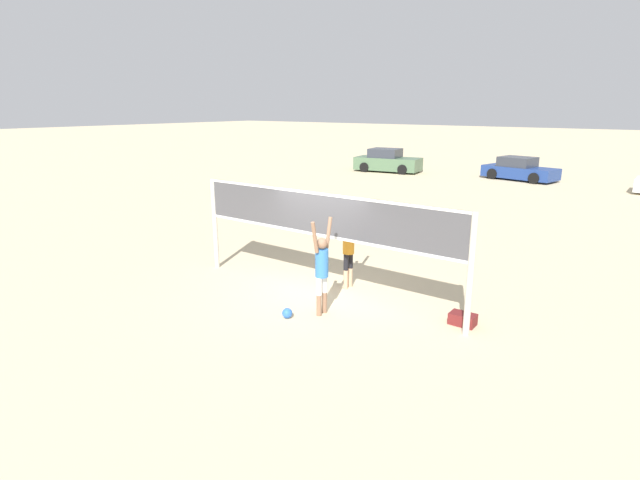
{
  "coord_description": "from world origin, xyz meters",
  "views": [
    {
      "loc": [
        6.61,
        -8.93,
        4.36
      ],
      "look_at": [
        0.0,
        0.0,
        1.36
      ],
      "focal_mm": 28.0,
      "sensor_mm": 36.0,
      "label": 1
    }
  ],
  "objects_px": {
    "player_spiker": "(322,265)",
    "parked_car_mid": "(519,170)",
    "parked_car_near": "(387,161)",
    "volleyball": "(287,313)",
    "gear_bag": "(463,319)",
    "player_blocker": "(349,243)",
    "volleyball_net": "(320,225)"
  },
  "relations": [
    {
      "from": "player_blocker",
      "to": "parked_car_mid",
      "type": "distance_m",
      "value": 21.66
    },
    {
      "from": "volleyball_net",
      "to": "volleyball",
      "type": "bearing_deg",
      "value": -81.15
    },
    {
      "from": "parked_car_near",
      "to": "parked_car_mid",
      "type": "height_order",
      "value": "parked_car_near"
    },
    {
      "from": "volleyball_net",
      "to": "player_spiker",
      "type": "distance_m",
      "value": 1.27
    },
    {
      "from": "volleyball_net",
      "to": "gear_bag",
      "type": "xyz_separation_m",
      "value": [
        3.34,
        0.42,
        -1.6
      ]
    },
    {
      "from": "parked_car_near",
      "to": "volleyball",
      "type": "bearing_deg",
      "value": -74.19
    },
    {
      "from": "player_spiker",
      "to": "volleyball_net",
      "type": "bearing_deg",
      "value": 38.44
    },
    {
      "from": "player_spiker",
      "to": "parked_car_mid",
      "type": "distance_m",
      "value": 23.38
    },
    {
      "from": "volleyball",
      "to": "parked_car_near",
      "type": "distance_m",
      "value": 24.74
    },
    {
      "from": "player_spiker",
      "to": "player_blocker",
      "type": "relative_size",
      "value": 0.97
    },
    {
      "from": "gear_bag",
      "to": "parked_car_near",
      "type": "xyz_separation_m",
      "value": [
        -13.26,
        20.66,
        0.57
      ]
    },
    {
      "from": "volleyball_net",
      "to": "player_blocker",
      "type": "relative_size",
      "value": 3.35
    },
    {
      "from": "player_blocker",
      "to": "parked_car_mid",
      "type": "xyz_separation_m",
      "value": [
        -1.88,
        21.57,
        -0.53
      ]
    },
    {
      "from": "player_spiker",
      "to": "gear_bag",
      "type": "distance_m",
      "value": 3.11
    },
    {
      "from": "volleyball_net",
      "to": "player_blocker",
      "type": "height_order",
      "value": "volleyball_net"
    },
    {
      "from": "volleyball_net",
      "to": "gear_bag",
      "type": "distance_m",
      "value": 3.73
    },
    {
      "from": "player_blocker",
      "to": "parked_car_mid",
      "type": "bearing_deg",
      "value": -175.01
    },
    {
      "from": "volleyball_net",
      "to": "volleyball",
      "type": "xyz_separation_m",
      "value": [
        0.23,
        -1.48,
        -1.61
      ]
    },
    {
      "from": "player_spiker",
      "to": "parked_car_mid",
      "type": "height_order",
      "value": "player_spiker"
    },
    {
      "from": "player_blocker",
      "to": "volleyball",
      "type": "relative_size",
      "value": 9.84
    },
    {
      "from": "player_spiker",
      "to": "volleyball",
      "type": "bearing_deg",
      "value": 142.82
    },
    {
      "from": "parked_car_mid",
      "to": "parked_car_near",
      "type": "bearing_deg",
      "value": -158.99
    },
    {
      "from": "player_spiker",
      "to": "player_blocker",
      "type": "height_order",
      "value": "player_blocker"
    },
    {
      "from": "volleyball_net",
      "to": "player_blocker",
      "type": "bearing_deg",
      "value": 72.71
    },
    {
      "from": "player_blocker",
      "to": "gear_bag",
      "type": "height_order",
      "value": "player_blocker"
    },
    {
      "from": "volleyball_net",
      "to": "gear_bag",
      "type": "relative_size",
      "value": 14.0
    },
    {
      "from": "player_spiker",
      "to": "parked_car_mid",
      "type": "relative_size",
      "value": 0.47
    },
    {
      "from": "player_spiker",
      "to": "gear_bag",
      "type": "xyz_separation_m",
      "value": [
        2.65,
        1.29,
        -0.99
      ]
    },
    {
      "from": "gear_bag",
      "to": "volleyball_net",
      "type": "bearing_deg",
      "value": -172.92
    },
    {
      "from": "parked_car_near",
      "to": "parked_car_mid",
      "type": "bearing_deg",
      "value": 0.55
    },
    {
      "from": "gear_bag",
      "to": "parked_car_mid",
      "type": "xyz_separation_m",
      "value": [
        -4.97,
        21.97,
        0.49
      ]
    },
    {
      "from": "player_blocker",
      "to": "volleyball",
      "type": "bearing_deg",
      "value": -0.6
    }
  ]
}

